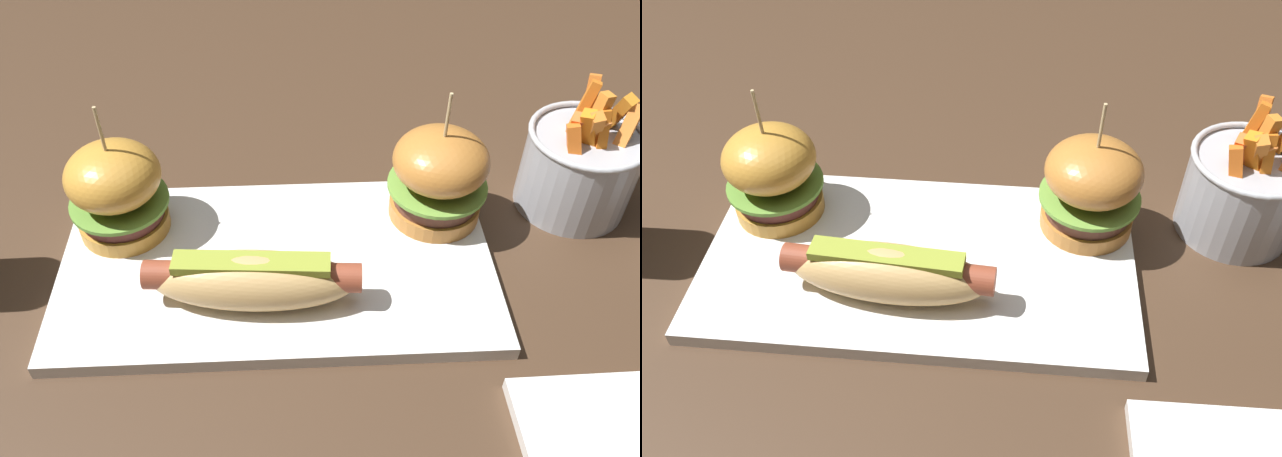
{
  "view_description": "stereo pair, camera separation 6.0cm",
  "coord_description": "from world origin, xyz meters",
  "views": [
    {
      "loc": [
        0.02,
        -0.43,
        0.47
      ],
      "look_at": [
        0.04,
        0.0,
        0.05
      ],
      "focal_mm": 37.7,
      "sensor_mm": 36.0,
      "label": 1
    },
    {
      "loc": [
        0.08,
        -0.43,
        0.47
      ],
      "look_at": [
        0.04,
        0.0,
        0.05
      ],
      "focal_mm": 37.7,
      "sensor_mm": 36.0,
      "label": 2
    }
  ],
  "objects": [
    {
      "name": "ground_plane",
      "position": [
        0.0,
        0.0,
        0.0
      ],
      "size": [
        3.0,
        3.0,
        0.0
      ],
      "primitive_type": "plane",
      "color": "#422D1E"
    },
    {
      "name": "slider_left",
      "position": [
        -0.15,
        0.05,
        0.06
      ],
      "size": [
        0.09,
        0.09,
        0.14
      ],
      "color": "#C68A33",
      "rests_on": "platter_main"
    },
    {
      "name": "platter_main",
      "position": [
        0.0,
        0.0,
        0.01
      ],
      "size": [
        0.4,
        0.22,
        0.01
      ],
      "primitive_type": "cube",
      "color": "white",
      "rests_on": "ground"
    },
    {
      "name": "slider_right",
      "position": [
        0.16,
        0.06,
        0.06
      ],
      "size": [
        0.1,
        0.1,
        0.14
      ],
      "color": "#B97432",
      "rests_on": "platter_main"
    },
    {
      "name": "hot_dog",
      "position": [
        -0.02,
        -0.05,
        0.04
      ],
      "size": [
        0.19,
        0.07,
        0.05
      ],
      "color": "tan",
      "rests_on": "platter_main"
    },
    {
      "name": "fries_bucket",
      "position": [
        0.3,
        0.08,
        0.05
      ],
      "size": [
        0.11,
        0.11,
        0.14
      ],
      "color": "#A8AAB2",
      "rests_on": "ground"
    }
  ]
}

